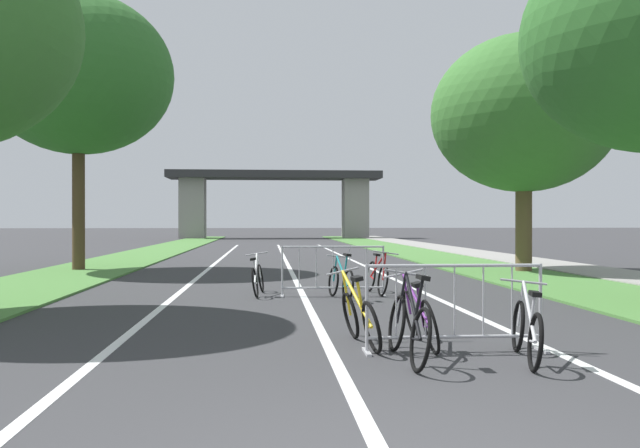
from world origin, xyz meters
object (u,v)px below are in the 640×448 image
(crowd_barrier_nearest, at_px, (454,309))
(bicycle_purple_1, at_px, (419,317))
(bicycle_black_0, at_px, (408,327))
(bicycle_white_6, at_px, (258,278))
(crowd_barrier_second, at_px, (333,271))
(bicycle_red_3, at_px, (377,276))
(bicycle_teal_2, at_px, (341,281))
(bicycle_silver_5, at_px, (527,330))
(tree_left_pine_far, at_px, (78,75))
(bicycle_yellow_4, at_px, (360,318))
(tree_right_oak_mid, at_px, (524,114))

(crowd_barrier_nearest, bearing_deg, bicycle_purple_1, 132.55)
(bicycle_black_0, bearing_deg, bicycle_white_6, 103.65)
(crowd_barrier_second, height_order, bicycle_red_3, crowd_barrier_second)
(bicycle_white_6, bearing_deg, bicycle_teal_2, -22.41)
(crowd_barrier_nearest, height_order, bicycle_black_0, crowd_barrier_nearest)
(crowd_barrier_second, distance_m, bicycle_silver_5, 6.59)
(crowd_barrier_nearest, bearing_deg, bicycle_black_0, -144.48)
(bicycle_silver_5, bearing_deg, tree_left_pine_far, 134.64)
(tree_left_pine_far, bearing_deg, bicycle_white_6, -51.51)
(crowd_barrier_nearest, relative_size, bicycle_yellow_4, 1.33)
(crowd_barrier_nearest, distance_m, bicycle_white_6, 6.66)
(tree_left_pine_far, distance_m, crowd_barrier_second, 11.90)
(bicycle_teal_2, bearing_deg, bicycle_black_0, -99.63)
(tree_right_oak_mid, bearing_deg, tree_left_pine_far, 173.03)
(crowd_barrier_second, bearing_deg, crowd_barrier_nearest, -81.63)
(bicycle_white_6, bearing_deg, tree_right_oak_mid, 39.95)
(bicycle_black_0, xyz_separation_m, bicycle_white_6, (-1.76, 6.68, -0.03))
(crowd_barrier_nearest, bearing_deg, crowd_barrier_second, 98.37)
(bicycle_black_0, bearing_deg, bicycle_yellow_4, 113.34)
(bicycle_purple_1, bearing_deg, bicycle_red_3, 85.82)
(bicycle_black_0, relative_size, bicycle_teal_2, 1.11)
(bicycle_teal_2, bearing_deg, tree_right_oak_mid, 34.51)
(tree_right_oak_mid, bearing_deg, bicycle_black_0, -117.28)
(crowd_barrier_nearest, bearing_deg, tree_left_pine_far, 121.28)
(bicycle_black_0, bearing_deg, bicycle_silver_5, -5.73)
(bicycle_black_0, height_order, bicycle_teal_2, bicycle_black_0)
(bicycle_yellow_4, bearing_deg, crowd_barrier_second, 80.73)
(bicycle_teal_2, bearing_deg, tree_left_pine_far, 121.90)
(bicycle_yellow_4, bearing_deg, bicycle_teal_2, 79.26)
(crowd_barrier_nearest, bearing_deg, bicycle_silver_5, -41.72)
(bicycle_black_0, distance_m, bicycle_yellow_4, 1.00)
(tree_right_oak_mid, xyz_separation_m, bicycle_teal_2, (-6.37, -6.38, -4.48))
(bicycle_yellow_4, bearing_deg, bicycle_black_0, -72.50)
(crowd_barrier_second, distance_m, bicycle_purple_1, 5.49)
(bicycle_purple_1, relative_size, bicycle_teal_2, 1.07)
(crowd_barrier_nearest, bearing_deg, bicycle_red_3, 88.81)
(tree_left_pine_far, relative_size, crowd_barrier_nearest, 4.00)
(tree_right_oak_mid, height_order, bicycle_teal_2, tree_right_oak_mid)
(bicycle_purple_1, height_order, bicycle_silver_5, bicycle_purple_1)
(tree_right_oak_mid, relative_size, bicycle_black_0, 4.07)
(bicycle_black_0, xyz_separation_m, bicycle_yellow_4, (-0.41, 0.91, -0.03))
(bicycle_black_0, distance_m, bicycle_purple_1, 0.90)
(bicycle_red_3, height_order, bicycle_yellow_4, bicycle_yellow_4)
(bicycle_yellow_4, bearing_deg, bicycle_purple_1, -12.03)
(bicycle_teal_2, distance_m, bicycle_red_3, 1.26)
(tree_right_oak_mid, relative_size, bicycle_silver_5, 4.38)
(crowd_barrier_second, bearing_deg, bicycle_yellow_4, -92.30)
(bicycle_purple_1, bearing_deg, bicycle_yellow_4, 175.36)
(bicycle_black_0, distance_m, bicycle_silver_5, 1.31)
(tree_right_oak_mid, bearing_deg, bicycle_purple_1, -117.73)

